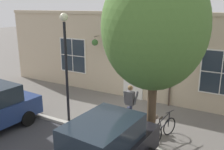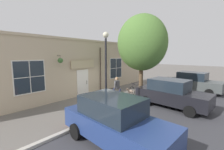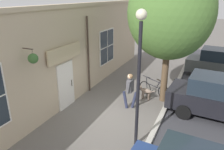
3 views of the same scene
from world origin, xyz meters
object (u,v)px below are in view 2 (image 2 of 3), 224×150
at_px(fire_hydrant, 69,117).
at_px(street_lamp, 106,60).
at_px(dog_on_leash, 130,91).
at_px(parked_car_mid_block, 171,93).
at_px(parked_car_nearest_curb, 115,120).
at_px(parked_car_far_end, 194,82).
at_px(leaning_bicycle, 137,91).
at_px(street_tree_by_curb, 142,44).
at_px(pedestrian_walking, 117,86).

bearing_deg(fire_hydrant, street_lamp, 86.95).
relative_size(dog_on_leash, parked_car_mid_block, 0.22).
bearing_deg(parked_car_nearest_curb, parked_car_far_end, 88.54).
distance_m(leaning_bicycle, parked_car_nearest_curb, 6.78).
relative_size(parked_car_nearest_curb, fire_hydrant, 5.73).
bearing_deg(street_lamp, leaning_bicycle, 95.78).
distance_m(street_tree_by_curb, leaning_bicycle, 3.74).
xyz_separation_m(street_tree_by_curb, parked_car_mid_block, (2.43, -0.58, -3.19)).
height_order(dog_on_leash, street_lamp, street_lamp).
bearing_deg(parked_car_far_end, street_lamp, -107.50).
bearing_deg(street_lamp, parked_car_far_end, 72.50).
xyz_separation_m(dog_on_leash, street_lamp, (0.73, -3.51, 2.52)).
xyz_separation_m(dog_on_leash, parked_car_mid_block, (3.30, -0.30, 0.42)).
distance_m(dog_on_leash, parked_car_nearest_curb, 6.45).
bearing_deg(parked_car_far_end, fire_hydrant, -104.47).
height_order(leaning_bicycle, parked_car_far_end, parked_car_far_end).
height_order(pedestrian_walking, dog_on_leash, pedestrian_walking).
distance_m(parked_car_far_end, street_lamp, 9.18).
relative_size(dog_on_leash, fire_hydrant, 1.25).
bearing_deg(street_tree_by_curb, dog_on_leash, -162.18).
relative_size(dog_on_leash, parked_car_far_end, 0.22).
height_order(leaning_bicycle, parked_car_mid_block, parked_car_mid_block).
bearing_deg(parked_car_nearest_curb, dog_on_leash, 119.27).
bearing_deg(leaning_bicycle, parked_car_far_end, 55.37).
bearing_deg(parked_car_far_end, leaning_bicycle, -124.63).
bearing_deg(parked_car_nearest_curb, street_tree_by_curb, 111.18).
height_order(street_tree_by_curb, fire_hydrant, street_tree_by_curb).
relative_size(parked_car_mid_block, fire_hydrant, 5.73).
xyz_separation_m(dog_on_leash, fire_hydrant, (0.60, -5.89, -0.06)).
xyz_separation_m(street_tree_by_curb, fire_hydrant, (-0.26, -6.16, -3.67)).
distance_m(parked_car_mid_block, street_lamp, 4.61).
bearing_deg(parked_car_mid_block, dog_on_leash, 174.81).
relative_size(pedestrian_walking, parked_car_far_end, 0.37).
height_order(dog_on_leash, parked_car_nearest_curb, parked_car_nearest_curb).
bearing_deg(pedestrian_walking, leaning_bicycle, 67.11).
distance_m(parked_car_nearest_curb, parked_car_far_end, 10.63).
height_order(parked_car_mid_block, parked_car_far_end, same).
relative_size(parked_car_nearest_curb, street_lamp, 0.98).
distance_m(pedestrian_walking, dog_on_leash, 1.31).
height_order(street_tree_by_curb, street_lamp, street_tree_by_curb).
xyz_separation_m(parked_car_mid_block, fire_hydrant, (-2.69, -5.59, -0.48)).
relative_size(dog_on_leash, leaning_bicycle, 0.57).
relative_size(parked_car_nearest_curb, parked_car_mid_block, 1.00).
distance_m(dog_on_leash, leaning_bicycle, 0.63).
relative_size(leaning_bicycle, street_lamp, 0.38).
relative_size(leaning_bicycle, parked_car_mid_block, 0.38).
relative_size(street_tree_by_curb, leaning_bicycle, 3.65).
height_order(dog_on_leash, parked_car_mid_block, parked_car_mid_block).
xyz_separation_m(dog_on_leash, parked_car_nearest_curb, (3.15, -5.61, 0.42)).
distance_m(dog_on_leash, street_lamp, 4.38).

